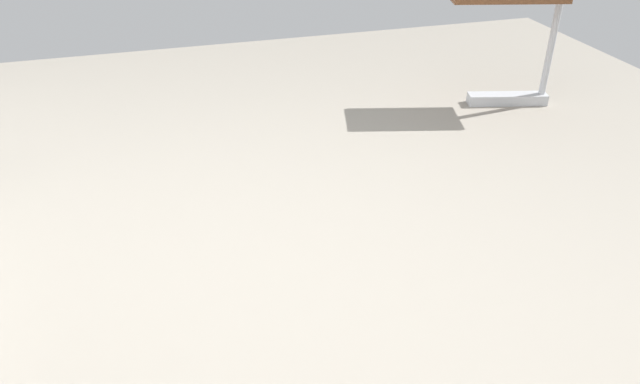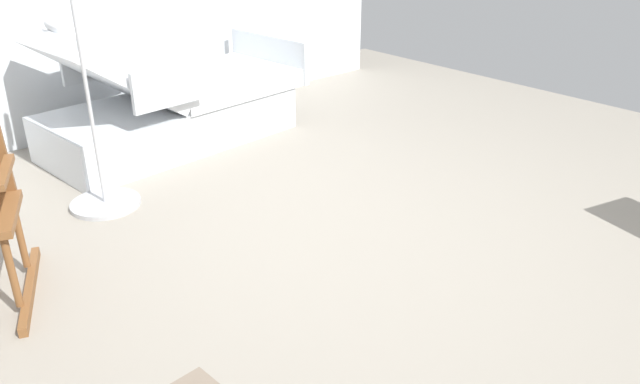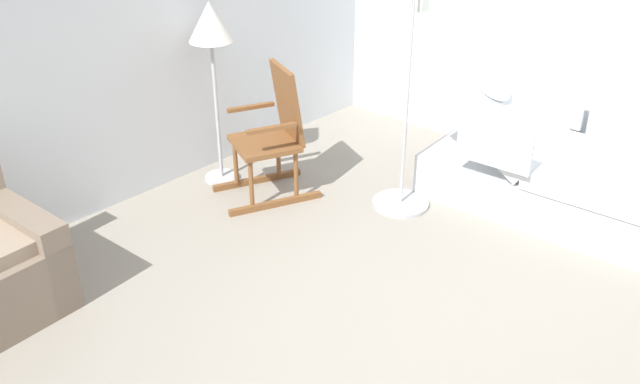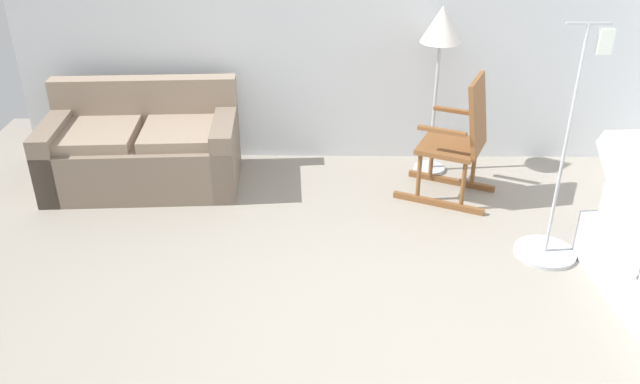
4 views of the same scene
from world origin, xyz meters
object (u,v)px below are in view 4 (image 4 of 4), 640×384
at_px(couch, 143,150).
at_px(rocking_chair, 459,142).
at_px(floor_lamp, 441,36).
at_px(iv_pole, 551,225).

height_order(couch, rocking_chair, rocking_chair).
distance_m(couch, floor_lamp, 2.69).
distance_m(rocking_chair, iv_pole, 1.05).
relative_size(rocking_chair, floor_lamp, 0.71).
bearing_deg(rocking_chair, couch, 175.12).
bearing_deg(rocking_chair, floor_lamp, 105.38).
bearing_deg(floor_lamp, iv_pole, -64.13).
height_order(floor_lamp, iv_pole, iv_pole).
distance_m(rocking_chair, floor_lamp, 0.89).
height_order(rocking_chair, floor_lamp, floor_lamp).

